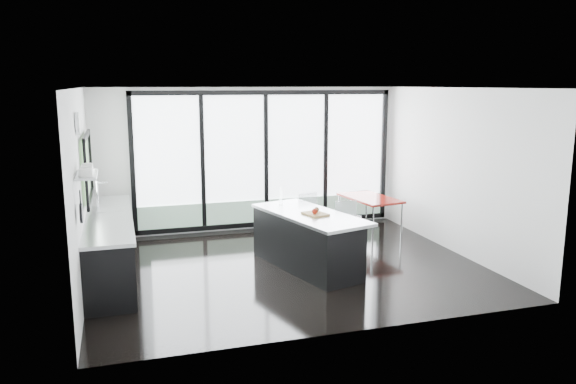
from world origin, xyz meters
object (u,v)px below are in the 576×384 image
object	(u,v)px
island	(306,240)
bar_stool_far	(313,230)
bar_stool_near	(349,239)
red_table	(369,215)

from	to	relation	value
island	bar_stool_far	bearing A→B (deg)	63.85
island	bar_stool_near	world-z (taller)	island
red_table	bar_stool_near	bearing A→B (deg)	-125.02
bar_stool_near	red_table	bearing A→B (deg)	59.46
island	bar_stool_near	bearing A→B (deg)	5.94
island	bar_stool_near	distance (m)	0.76
bar_stool_far	red_table	world-z (taller)	bar_stool_far
island	red_table	bearing A→B (deg)	41.83
bar_stool_near	bar_stool_far	size ratio (longest dim) A/B	0.98
bar_stool_far	red_table	bearing A→B (deg)	17.96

